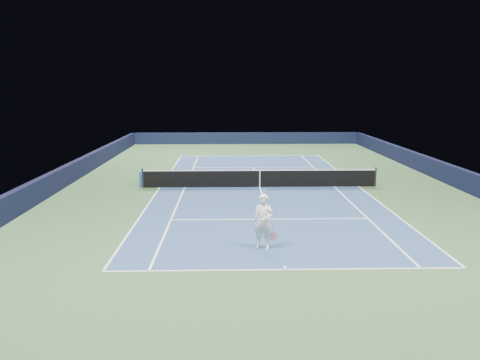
{
  "coord_description": "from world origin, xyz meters",
  "views": [
    {
      "loc": [
        -1.71,
        -25.13,
        5.42
      ],
      "look_at": [
        -1.16,
        -3.0,
        1.0
      ],
      "focal_mm": 35.0,
      "sensor_mm": 36.0,
      "label": 1
    }
  ],
  "objects": [
    {
      "name": "ground",
      "position": [
        0.0,
        0.0,
        0.0
      ],
      "size": [
        40.0,
        40.0,
        0.0
      ],
      "primitive_type": "plane",
      "color": "#2E4F2B",
      "rests_on": "ground"
    },
    {
      "name": "wall_far",
      "position": [
        0.0,
        19.82,
        0.55
      ],
      "size": [
        22.0,
        0.35,
        1.1
      ],
      "primitive_type": "cube",
      "color": "black",
      "rests_on": "ground"
    },
    {
      "name": "wall_right",
      "position": [
        10.82,
        0.0,
        0.55
      ],
      "size": [
        0.35,
        40.0,
        1.1
      ],
      "primitive_type": "cube",
      "color": "black",
      "rests_on": "ground"
    },
    {
      "name": "wall_left",
      "position": [
        -10.82,
        0.0,
        0.55
      ],
      "size": [
        0.35,
        40.0,
        1.1
      ],
      "primitive_type": "cube",
      "color": "black",
      "rests_on": "ground"
    },
    {
      "name": "court_surface",
      "position": [
        0.0,
        0.0,
        0.0
      ],
      "size": [
        10.97,
        23.77,
        0.01
      ],
      "primitive_type": "cube",
      "color": "navy",
      "rests_on": "ground"
    },
    {
      "name": "baseline_far",
      "position": [
        0.0,
        11.88,
        0.01
      ],
      "size": [
        10.97,
        0.08,
        0.0
      ],
      "primitive_type": "cube",
      "color": "white",
      "rests_on": "ground"
    },
    {
      "name": "baseline_near",
      "position": [
        0.0,
        -11.88,
        0.01
      ],
      "size": [
        10.97,
        0.08,
        0.0
      ],
      "primitive_type": "cube",
      "color": "white",
      "rests_on": "ground"
    },
    {
      "name": "sideline_doubles_right",
      "position": [
        5.49,
        0.0,
        0.01
      ],
      "size": [
        0.08,
        23.77,
        0.0
      ],
      "primitive_type": "cube",
      "color": "white",
      "rests_on": "ground"
    },
    {
      "name": "sideline_doubles_left",
      "position": [
        -5.49,
        0.0,
        0.01
      ],
      "size": [
        0.08,
        23.77,
        0.0
      ],
      "primitive_type": "cube",
      "color": "white",
      "rests_on": "ground"
    },
    {
      "name": "sideline_singles_right",
      "position": [
        4.12,
        0.0,
        0.01
      ],
      "size": [
        0.08,
        23.77,
        0.0
      ],
      "primitive_type": "cube",
      "color": "white",
      "rests_on": "ground"
    },
    {
      "name": "sideline_singles_left",
      "position": [
        -4.12,
        0.0,
        0.01
      ],
      "size": [
        0.08,
        23.77,
        0.0
      ],
      "primitive_type": "cube",
      "color": "white",
      "rests_on": "ground"
    },
    {
      "name": "service_line_far",
      "position": [
        0.0,
        6.4,
        0.01
      ],
      "size": [
        8.23,
        0.08,
        0.0
      ],
      "primitive_type": "cube",
      "color": "white",
      "rests_on": "ground"
    },
    {
      "name": "service_line_near",
      "position": [
        0.0,
        -6.4,
        0.01
      ],
      "size": [
        8.23,
        0.08,
        0.0
      ],
      "primitive_type": "cube",
      "color": "white",
      "rests_on": "ground"
    },
    {
      "name": "center_service_line",
      "position": [
        0.0,
        0.0,
        0.01
      ],
      "size": [
        0.08,
        12.8,
        0.0
      ],
      "primitive_type": "cube",
      "color": "white",
      "rests_on": "ground"
    },
    {
      "name": "center_mark_far",
      "position": [
        0.0,
        11.73,
        0.01
      ],
      "size": [
        0.08,
        0.3,
        0.0
      ],
      "primitive_type": "cube",
      "color": "white",
      "rests_on": "ground"
    },
    {
      "name": "center_mark_near",
      "position": [
        0.0,
        -11.73,
        0.01
      ],
      "size": [
        0.08,
        0.3,
        0.0
      ],
      "primitive_type": "cube",
      "color": "white",
      "rests_on": "ground"
    },
    {
      "name": "tennis_net",
      "position": [
        0.0,
        0.0,
        0.5
      ],
      "size": [
        12.9,
        0.1,
        1.07
      ],
      "color": "black",
      "rests_on": "ground"
    },
    {
      "name": "sponsor_cube",
      "position": [
        -6.4,
        0.57,
        0.42
      ],
      "size": [
        0.57,
        0.49,
        0.84
      ],
      "color": "blue",
      "rests_on": "ground"
    },
    {
      "name": "tennis_player",
      "position": [
        -0.54,
        -9.97,
        0.94
      ],
      "size": [
        0.89,
        1.37,
        1.89
      ],
      "color": "white",
      "rests_on": "ground"
    }
  ]
}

